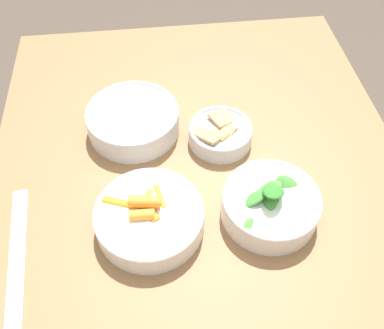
% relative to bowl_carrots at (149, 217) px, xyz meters
% --- Properties ---
extents(ground_plane, '(10.00, 10.00, 0.00)m').
position_rel_bowl_carrots_xyz_m(ground_plane, '(0.08, -0.11, -0.78)').
color(ground_plane, '#4C4238').
extents(dining_table, '(1.13, 0.86, 0.75)m').
position_rel_bowl_carrots_xyz_m(dining_table, '(0.08, -0.11, -0.15)').
color(dining_table, olive).
rests_on(dining_table, ground_plane).
extents(bowl_carrots, '(0.20, 0.20, 0.07)m').
position_rel_bowl_carrots_xyz_m(bowl_carrots, '(0.00, 0.00, 0.00)').
color(bowl_carrots, white).
rests_on(bowl_carrots, dining_table).
extents(bowl_greens, '(0.18, 0.18, 0.09)m').
position_rel_bowl_carrots_xyz_m(bowl_greens, '(-0.00, -0.22, 0.00)').
color(bowl_greens, white).
rests_on(bowl_greens, dining_table).
extents(bowl_beans_hotdog, '(0.20, 0.20, 0.06)m').
position_rel_bowl_carrots_xyz_m(bowl_beans_hotdog, '(0.25, 0.02, -0.00)').
color(bowl_beans_hotdog, silver).
rests_on(bowl_beans_hotdog, dining_table).
extents(bowl_cookies, '(0.14, 0.14, 0.05)m').
position_rel_bowl_carrots_xyz_m(bowl_cookies, '(0.19, -0.16, -0.00)').
color(bowl_cookies, silver).
rests_on(bowl_cookies, dining_table).
extents(ruler, '(0.32, 0.06, 0.00)m').
position_rel_bowl_carrots_xyz_m(ruler, '(-0.05, 0.24, -0.03)').
color(ruler, '#EFB7C6').
rests_on(ruler, dining_table).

